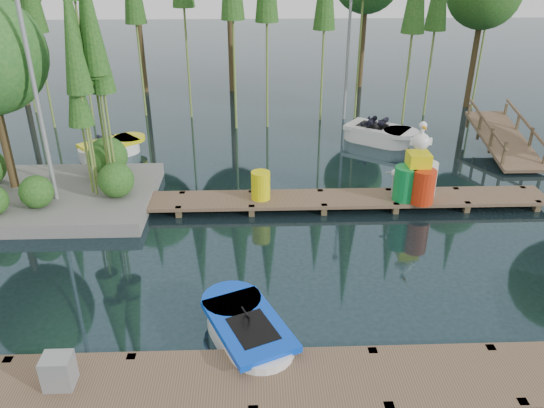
{
  "coord_description": "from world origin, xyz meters",
  "views": [
    {
      "loc": [
        0.08,
        -11.15,
        6.85
      ],
      "look_at": [
        0.5,
        0.5,
        1.1
      ],
      "focal_mm": 35.0,
      "sensor_mm": 36.0,
      "label": 1
    }
  ],
  "objects_px": {
    "island": "(18,94)",
    "boat_blue": "(248,333)",
    "utility_cabinet": "(59,371)",
    "boat_yellow_far": "(111,149)",
    "drum_cluster": "(418,177)",
    "yellow_barrel": "(261,185)"
  },
  "relations": [
    {
      "from": "island",
      "to": "boat_blue",
      "type": "xyz_separation_m",
      "value": [
        6.2,
        -6.56,
        -2.93
      ]
    },
    {
      "from": "utility_cabinet",
      "to": "island",
      "type": "bearing_deg",
      "value": 111.92
    },
    {
      "from": "island",
      "to": "boat_yellow_far",
      "type": "height_order",
      "value": "island"
    },
    {
      "from": "boat_blue",
      "to": "boat_yellow_far",
      "type": "distance_m",
      "value": 11.29
    },
    {
      "from": "utility_cabinet",
      "to": "drum_cluster",
      "type": "distance_m",
      "value": 10.41
    },
    {
      "from": "island",
      "to": "boat_yellow_far",
      "type": "relative_size",
      "value": 2.58
    },
    {
      "from": "boat_yellow_far",
      "to": "utility_cabinet",
      "type": "relative_size",
      "value": 4.47
    },
    {
      "from": "island",
      "to": "utility_cabinet",
      "type": "relative_size",
      "value": 11.53
    },
    {
      "from": "island",
      "to": "drum_cluster",
      "type": "relative_size",
      "value": 2.99
    },
    {
      "from": "boat_yellow_far",
      "to": "utility_cabinet",
      "type": "bearing_deg",
      "value": -101.57
    },
    {
      "from": "boat_blue",
      "to": "utility_cabinet",
      "type": "xyz_separation_m",
      "value": [
        -3.07,
        -1.23,
        0.34
      ]
    },
    {
      "from": "boat_blue",
      "to": "yellow_barrel",
      "type": "distance_m",
      "value": 5.8
    },
    {
      "from": "boat_blue",
      "to": "yellow_barrel",
      "type": "xyz_separation_m",
      "value": [
        0.35,
        5.77,
        0.45
      ]
    },
    {
      "from": "utility_cabinet",
      "to": "yellow_barrel",
      "type": "xyz_separation_m",
      "value": [
        3.42,
        7.0,
        0.11
      ]
    },
    {
      "from": "yellow_barrel",
      "to": "drum_cluster",
      "type": "height_order",
      "value": "drum_cluster"
    },
    {
      "from": "island",
      "to": "utility_cabinet",
      "type": "height_order",
      "value": "island"
    },
    {
      "from": "island",
      "to": "utility_cabinet",
      "type": "bearing_deg",
      "value": -68.08
    },
    {
      "from": "utility_cabinet",
      "to": "drum_cluster",
      "type": "relative_size",
      "value": 0.26
    },
    {
      "from": "drum_cluster",
      "to": "boat_yellow_far",
      "type": "bearing_deg",
      "value": 154.95
    },
    {
      "from": "boat_blue",
      "to": "boat_yellow_far",
      "type": "height_order",
      "value": "boat_yellow_far"
    },
    {
      "from": "island",
      "to": "boat_blue",
      "type": "relative_size",
      "value": 2.36
    },
    {
      "from": "island",
      "to": "boat_blue",
      "type": "bearing_deg",
      "value": -46.6
    }
  ]
}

